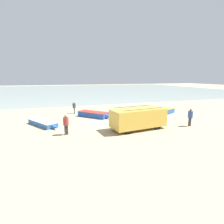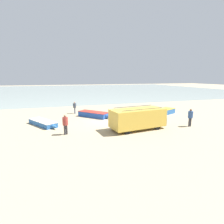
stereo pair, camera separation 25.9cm
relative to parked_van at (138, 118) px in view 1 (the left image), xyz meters
The scene contains 9 objects.
ground_plane 4.25m from the parked_van, 117.90° to the left, with size 200.00×200.00×0.00m, color tan.
sea_water 55.67m from the parked_van, 91.98° to the left, with size 120.00×80.00×0.01m, color #99A89E.
parked_van is the anchor object (origin of this frame).
fishing_rowboat_0 9.81m from the parked_van, 155.04° to the left, with size 3.23×4.52×0.51m.
fishing_rowboat_1 8.72m from the parked_van, 39.46° to the left, with size 4.08×2.78×0.69m.
fishing_rowboat_2 7.06m from the parked_van, 114.73° to the left, with size 3.98×4.22×0.67m.
fisherman_0 10.66m from the parked_van, 118.78° to the left, with size 0.43×0.43×1.65m.
fisherman_1 5.57m from the parked_van, ahead, with size 0.48×0.48×1.83m.
fisherman_2 6.78m from the parked_van, behind, with size 0.47×0.47×1.80m.
Camera 1 is at (-5.56, -18.44, 4.98)m, focal length 28.00 mm.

